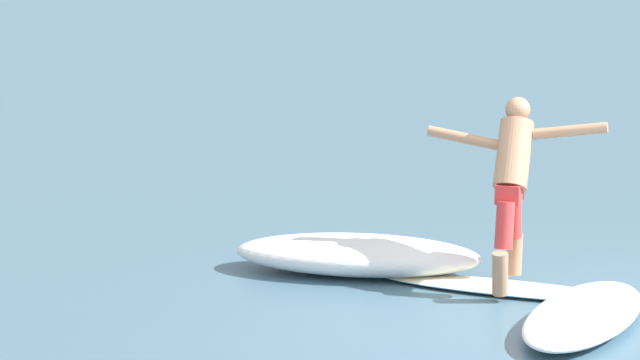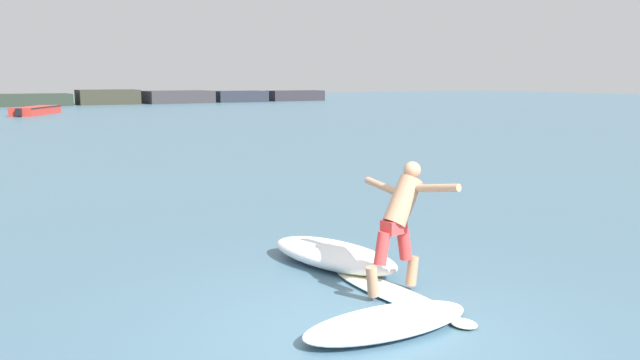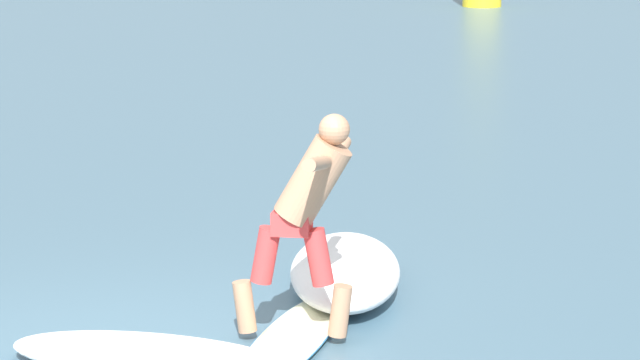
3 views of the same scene
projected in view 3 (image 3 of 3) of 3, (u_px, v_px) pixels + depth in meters
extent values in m
ellipsoid|color=beige|center=(292.00, 338.00, 10.41)|extent=(0.60, 2.27, 0.06)
ellipsoid|color=#2870B2|center=(292.00, 338.00, 10.41)|extent=(0.61, 2.28, 0.03)
cone|color=black|center=(323.00, 314.00, 11.31)|extent=(0.05, 0.05, 0.14)
cone|color=black|center=(301.00, 319.00, 11.19)|extent=(0.05, 0.05, 0.14)
cone|color=black|center=(335.00, 321.00, 11.13)|extent=(0.05, 0.05, 0.14)
cylinder|color=tan|center=(340.00, 311.00, 10.32)|extent=(0.19, 0.15, 0.37)
cylinder|color=#D33A3A|center=(318.00, 257.00, 10.27)|extent=(0.23, 0.18, 0.41)
cylinder|color=tan|center=(245.00, 306.00, 10.42)|extent=(0.19, 0.15, 0.37)
cylinder|color=#D33A3A|center=(266.00, 255.00, 10.32)|extent=(0.23, 0.18, 0.41)
cube|color=#D33A3A|center=(292.00, 223.00, 10.25)|extent=(0.28, 0.23, 0.16)
cylinder|color=tan|center=(313.00, 181.00, 10.17)|extent=(0.57, 0.35, 0.64)
sphere|color=tan|center=(334.00, 129.00, 10.08)|extent=(0.21, 0.21, 0.21)
cylinder|color=tan|center=(337.00, 155.00, 10.57)|extent=(0.17, 0.63, 0.20)
cylinder|color=tan|center=(317.00, 164.00, 9.68)|extent=(0.17, 0.63, 0.19)
ellipsoid|color=white|center=(150.00, 356.00, 9.80)|extent=(1.96, 0.79, 0.20)
ellipsoid|color=white|center=(345.00, 270.00, 11.66)|extent=(1.38, 2.30, 0.33)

